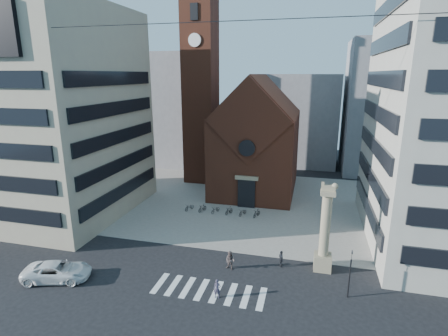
{
  "coord_description": "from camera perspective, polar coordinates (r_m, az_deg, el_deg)",
  "views": [
    {
      "loc": [
        8.29,
        -28.05,
        17.97
      ],
      "look_at": [
        -0.93,
        8.0,
        7.95
      ],
      "focal_mm": 28.0,
      "sensor_mm": 36.0,
      "label": 1
    }
  ],
  "objects": [
    {
      "name": "scooter_0",
      "position": [
        47.99,
        -5.67,
        -6.36
      ],
      "size": [
        1.19,
        1.8,
        0.89
      ],
      "primitive_type": "imported",
      "rotation": [
        0.0,
        0.0,
        -0.39
      ],
      "color": "black",
      "rests_on": "piazza"
    },
    {
      "name": "white_car",
      "position": [
        36.05,
        -25.56,
        -14.97
      ],
      "size": [
        6.37,
        4.2,
        1.63
      ],
      "primitive_type": "imported",
      "rotation": [
        0.0,
        0.0,
        1.85
      ],
      "color": "white",
      "rests_on": "ground"
    },
    {
      "name": "scooter_1",
      "position": [
        47.4,
        -3.56,
        -6.53
      ],
      "size": [
        1.06,
        1.7,
        0.99
      ],
      "primitive_type": "imported",
      "rotation": [
        0.0,
        0.0,
        -0.39
      ],
      "color": "black",
      "rests_on": "piazza"
    },
    {
      "name": "pedestrian_0",
      "position": [
        30.52,
        -1.13,
        -19.12
      ],
      "size": [
        0.62,
        0.42,
        1.64
      ],
      "primitive_type": "imported",
      "rotation": [
        0.0,
        0.0,
        0.05
      ],
      "color": "#353043",
      "rests_on": "ground"
    },
    {
      "name": "building_left",
      "position": [
        50.15,
        -26.1,
        7.87
      ],
      "size": [
        18.0,
        20.0,
        26.0
      ],
      "primitive_type": "cube",
      "color": "tan",
      "rests_on": "ground"
    },
    {
      "name": "scooter_3",
      "position": [
        46.47,
        0.82,
        -6.96
      ],
      "size": [
        1.06,
        1.7,
        0.99
      ],
      "primitive_type": "imported",
      "rotation": [
        0.0,
        0.0,
        -0.39
      ],
      "color": "black",
      "rests_on": "piazza"
    },
    {
      "name": "pedestrian_1",
      "position": [
        34.18,
        1.01,
        -14.85
      ],
      "size": [
        1.05,
        0.91,
        1.85
      ],
      "primitive_type": "imported",
      "rotation": [
        0.0,
        0.0,
        -0.26
      ],
      "color": "#5E4F4B",
      "rests_on": "ground"
    },
    {
      "name": "zebra_crossing",
      "position": [
        31.78,
        -2.47,
        -19.37
      ],
      "size": [
        10.2,
        3.2,
        0.01
      ],
      "primitive_type": null,
      "color": "white",
      "rests_on": "ground"
    },
    {
      "name": "church",
      "position": [
        54.65,
        5.39,
        4.47
      ],
      "size": [
        12.0,
        16.65,
        18.0
      ],
      "color": "brown",
      "rests_on": "ground"
    },
    {
      "name": "lion_column",
      "position": [
        34.32,
        16.11,
        -10.59
      ],
      "size": [
        1.63,
        1.6,
        8.68
      ],
      "color": "gray",
      "rests_on": "ground"
    },
    {
      "name": "campanile",
      "position": [
        59.0,
        -3.82,
        12.87
      ],
      "size": [
        5.5,
        5.5,
        31.2
      ],
      "color": "brown",
      "rests_on": "ground"
    },
    {
      "name": "scooter_4",
      "position": [
        46.12,
        3.07,
        -7.22
      ],
      "size": [
        1.19,
        1.8,
        0.89
      ],
      "primitive_type": "imported",
      "rotation": [
        0.0,
        0.0,
        -0.39
      ],
      "color": "black",
      "rests_on": "piazza"
    },
    {
      "name": "bg_block_mid",
      "position": [
        73.64,
        12.57,
        7.71
      ],
      "size": [
        14.0,
        12.0,
        18.0
      ],
      "primitive_type": "cube",
      "color": "gray",
      "rests_on": "ground"
    },
    {
      "name": "pedestrian_2",
      "position": [
        35.04,
        9.31,
        -14.43
      ],
      "size": [
        0.76,
        1.05,
        1.66
      ],
      "primitive_type": "imported",
      "rotation": [
        0.0,
        0.0,
        1.98
      ],
      "color": "#25272D",
      "rests_on": "ground"
    },
    {
      "name": "piazza",
      "position": [
        51.04,
        4.09,
        -5.56
      ],
      "size": [
        46.0,
        30.0,
        0.05
      ],
      "primitive_type": "cube",
      "color": "#9C968E",
      "rests_on": "ground"
    },
    {
      "name": "scooter_5",
      "position": [
        45.81,
        5.36,
        -7.36
      ],
      "size": [
        1.06,
        1.7,
        0.99
      ],
      "primitive_type": "imported",
      "rotation": [
        0.0,
        0.0,
        -0.39
      ],
      "color": "black",
      "rests_on": "piazza"
    },
    {
      "name": "bg_block_right",
      "position": [
        71.63,
        25.65,
        8.83
      ],
      "size": [
        16.0,
        14.0,
        24.0
      ],
      "primitive_type": "cube",
      "color": "gray",
      "rests_on": "ground"
    },
    {
      "name": "scooter_2",
      "position": [
        46.92,
        -1.39,
        -6.8
      ],
      "size": [
        1.19,
        1.8,
        0.89
      ],
      "primitive_type": "imported",
      "rotation": [
        0.0,
        0.0,
        -0.39
      ],
      "color": "black",
      "rests_on": "piazza"
    },
    {
      "name": "ground",
      "position": [
        34.33,
        -1.88,
        -16.51
      ],
      "size": [
        120.0,
        120.0,
        0.0
      ],
      "primitive_type": "plane",
      "color": "black",
      "rests_on": "ground"
    },
    {
      "name": "traffic_light",
      "position": [
        31.49,
        19.87,
        -15.79
      ],
      "size": [
        0.13,
        0.16,
        4.3
      ],
      "color": "black",
      "rests_on": "ground"
    },
    {
      "name": "bg_block_left",
      "position": [
        74.03,
        -8.31,
        9.51
      ],
      "size": [
        16.0,
        14.0,
        22.0
      ],
      "primitive_type": "cube",
      "color": "gray",
      "rests_on": "ground"
    }
  ]
}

